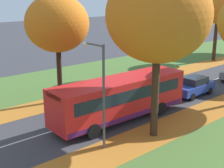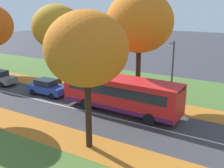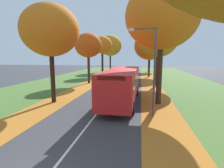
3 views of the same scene
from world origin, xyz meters
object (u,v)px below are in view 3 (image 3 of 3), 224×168
object	(u,v)px
car_grey_following	(132,75)
tree_left_near	(50,31)
tree_left_distant	(110,45)
streetlamp_right	(150,62)
car_blue_lead	(129,81)
tree_right_near	(162,17)
tree_left_far	(102,45)
bus	(122,84)
tree_right_mid	(158,39)
tree_left_mid	(88,45)
tree_right_distant	(149,52)
tree_right_far	(150,46)

from	to	relation	value
car_grey_following	tree_left_near	bearing A→B (deg)	-110.01
tree_left_distant	streetlamp_right	world-z (taller)	tree_left_distant
tree_left_distant	car_blue_lead	bearing A→B (deg)	-74.18
tree_left_distant	tree_right_near	bearing A→B (deg)	-73.17
tree_left_far	streetlamp_right	xyz separation A→B (m)	(9.07, -26.60, -2.93)
streetlamp_right	bus	bearing A→B (deg)	121.73
bus	car_blue_lead	size ratio (longest dim) A/B	2.48
tree_left_near	tree_left_far	xyz separation A→B (m)	(-0.74, 24.11, 0.35)
bus	car_blue_lead	distance (m)	8.64
tree_right_mid	bus	size ratio (longest dim) A/B	0.86
tree_left_far	tree_right_near	xyz separation A→B (m)	(10.08, -23.13, 0.68)
tree_left_distant	car_blue_lead	world-z (taller)	tree_left_distant
car_grey_following	car_blue_lead	bearing A→B (deg)	-89.95
streetlamp_right	tree_right_mid	bearing A→B (deg)	82.88
tree_left_mid	tree_left_distant	distance (m)	22.32
tree_left_near	tree_left_mid	world-z (taller)	tree_left_near
tree_right_near	tree_right_distant	distance (m)	34.41
tree_right_near	streetlamp_right	size ratio (longest dim) A/B	1.68
tree_right_near	tree_right_mid	size ratio (longest dim) A/B	1.12
tree_right_far	car_grey_following	size ratio (longest dim) A/B	2.14
streetlamp_right	tree_right_near	bearing A→B (deg)	73.76
bus	car_blue_lead	bearing A→B (deg)	89.26
tree_left_mid	car_blue_lead	world-z (taller)	tree_left_mid
tree_left_mid	car_grey_following	bearing A→B (deg)	39.11
tree_right_distant	car_grey_following	distance (m)	19.14
tree_left_distant	car_blue_lead	xyz separation A→B (m)	(6.94, -24.50, -6.42)
streetlamp_right	bus	size ratio (longest dim) A/B	0.57
tree_right_far	tree_left_near	bearing A→B (deg)	-112.81
tree_left_distant	streetlamp_right	distance (m)	37.90
tree_left_far	bus	bearing A→B (deg)	-73.38
tree_left_near	tree_left_distant	size ratio (longest dim) A/B	0.85
tree_right_mid	tree_left_near	bearing A→B (deg)	-131.65
streetlamp_right	car_blue_lead	size ratio (longest dim) A/B	1.42
tree_right_distant	bus	distance (m)	34.70
tree_right_mid	bus	distance (m)	11.98
streetlamp_right	tree_left_mid	bearing A→B (deg)	120.84
tree_left_distant	tree_right_far	bearing A→B (deg)	-48.72
tree_left_near	tree_left_distant	world-z (taller)	tree_left_distant
tree_left_mid	car_blue_lead	distance (m)	8.50
tree_right_mid	car_blue_lead	bearing A→B (deg)	-156.42
tree_right_far	tree_right_mid	bearing A→B (deg)	-87.11
tree_left_near	car_grey_following	size ratio (longest dim) A/B	2.01
tree_left_mid	tree_left_distant	world-z (taller)	tree_left_distant
tree_right_near	car_grey_following	distance (m)	17.72
tree_right_far	streetlamp_right	distance (m)	25.21
tree_right_distant	streetlamp_right	xyz separation A→B (m)	(-1.59, -37.82, -1.80)
tree_left_mid	bus	bearing A→B (deg)	-59.45
tree_left_near	tree_right_far	xyz separation A→B (m)	(9.49, 22.56, -0.02)
tree_right_mid	bus	bearing A→B (deg)	-110.91
tree_left_far	tree_right_far	bearing A→B (deg)	-8.60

